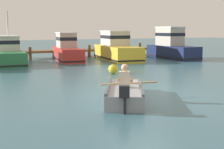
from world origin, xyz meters
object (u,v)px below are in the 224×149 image
moored_boat_yellow (116,49)px  mooring_buoy (113,69)px  moored_boat_red (67,50)px  moored_boat_green (9,53)px  moored_boat_navy (172,47)px  rowboat_with_person (124,92)px

moored_boat_yellow → mooring_buoy: bearing=-118.3°
moored_boat_red → mooring_buoy: moored_boat_red is taller
moored_boat_green → moored_boat_yellow: bearing=-3.8°
moored_boat_green → mooring_buoy: size_ratio=11.27×
moored_boat_green → mooring_buoy: moored_boat_green is taller
mooring_buoy → moored_boat_navy: bearing=35.5°
moored_boat_yellow → moored_boat_navy: moored_boat_navy is taller
rowboat_with_person → moored_boat_red: bearing=79.6°
moored_boat_yellow → moored_boat_green: bearing=176.2°
moored_boat_red → moored_boat_yellow: bearing=-15.5°
moored_boat_green → moored_boat_red: (4.15, 0.46, 0.07)m
moored_boat_yellow → mooring_buoy: (-3.59, -6.65, -0.58)m
rowboat_with_person → moored_boat_green: moored_boat_green is taller
moored_boat_green → mooring_buoy: 8.27m
moored_boat_navy → moored_boat_red: bearing=166.0°
rowboat_with_person → moored_boat_green: size_ratio=0.64×
rowboat_with_person → moored_boat_red: 13.55m
rowboat_with_person → moored_boat_navy: moored_boat_navy is taller
moored_boat_yellow → mooring_buoy: size_ratio=12.31×
moored_boat_red → moored_boat_navy: size_ratio=1.05×
moored_boat_yellow → moored_boat_navy: size_ratio=1.24×
moored_boat_red → rowboat_with_person: bearing=-100.4°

